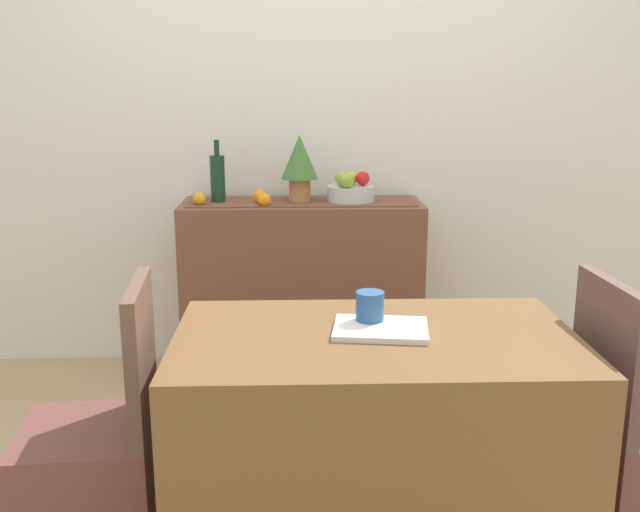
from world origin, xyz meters
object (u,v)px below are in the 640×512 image
object	(u,v)px
open_book	(381,329)
chair_near_window	(95,482)
coffee_cup	(370,309)
sideboard_console	(302,289)
potted_plant	(300,162)
fruit_bowl	(351,193)
wine_bottle	(218,178)
dining_table	(374,448)

from	to	relation	value
open_book	chair_near_window	world-z (taller)	chair_near_window
coffee_cup	sideboard_console	bearing A→B (deg)	98.00
potted_plant	chair_near_window	distance (m)	1.82
fruit_bowl	chair_near_window	world-z (taller)	fruit_bowl
fruit_bowl	wine_bottle	size ratio (longest dim) A/B	0.76
wine_bottle	potted_plant	bearing A→B (deg)	0.00
dining_table	open_book	bearing A→B (deg)	54.24
dining_table	coffee_cup	xyz separation A→B (m)	(-0.01, 0.08, 0.42)
dining_table	chair_near_window	xyz separation A→B (m)	(-0.86, 0.00, -0.10)
coffee_cup	chair_near_window	world-z (taller)	chair_near_window
wine_bottle	potted_plant	xyz separation A→B (m)	(0.40, 0.00, 0.07)
potted_plant	dining_table	size ratio (longest dim) A/B	0.27
chair_near_window	coffee_cup	bearing A→B (deg)	5.34
coffee_cup	dining_table	bearing A→B (deg)	-82.63
fruit_bowl	dining_table	bearing A→B (deg)	-91.37
coffee_cup	chair_near_window	xyz separation A→B (m)	(-0.85, -0.08, -0.53)
open_book	coffee_cup	distance (m)	0.08
sideboard_console	dining_table	xyz separation A→B (m)	(0.21, -1.49, -0.08)
open_book	potted_plant	bearing A→B (deg)	106.74
potted_plant	sideboard_console	bearing A→B (deg)	-0.00
open_book	fruit_bowl	bearing A→B (deg)	96.95
sideboard_console	chair_near_window	size ratio (longest dim) A/B	1.31
fruit_bowl	dining_table	distance (m)	1.59
dining_table	wine_bottle	bearing A→B (deg)	112.52
fruit_bowl	potted_plant	world-z (taller)	potted_plant
sideboard_console	dining_table	bearing A→B (deg)	-82.04
wine_bottle	sideboard_console	bearing A→B (deg)	-0.00
potted_plant	dining_table	world-z (taller)	potted_plant
coffee_cup	chair_near_window	bearing A→B (deg)	-174.66
wine_bottle	open_book	world-z (taller)	wine_bottle
sideboard_console	potted_plant	world-z (taller)	potted_plant
sideboard_console	fruit_bowl	bearing A→B (deg)	0.00
fruit_bowl	coffee_cup	world-z (taller)	fruit_bowl
potted_plant	coffee_cup	bearing A→B (deg)	-81.67
potted_plant	chair_near_window	xyz separation A→B (m)	(-0.65, -1.48, -0.82)
open_book	wine_bottle	bearing A→B (deg)	121.09
wine_bottle	fruit_bowl	bearing A→B (deg)	-0.00
wine_bottle	dining_table	distance (m)	1.73
potted_plant	chair_near_window	size ratio (longest dim) A/B	0.37
wine_bottle	dining_table	xyz separation A→B (m)	(0.62, -1.49, -0.65)
open_book	coffee_cup	size ratio (longest dim) A/B	2.59
wine_bottle	coffee_cup	bearing A→B (deg)	-66.68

